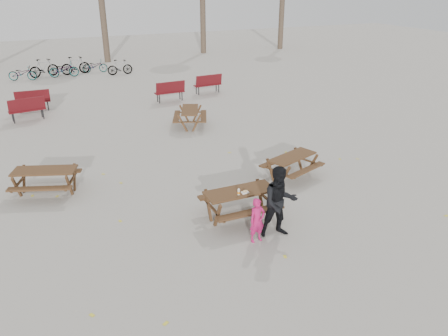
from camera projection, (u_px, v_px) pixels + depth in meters
name	position (u px, v px, depth m)	size (l,w,h in m)	color
ground	(240.00, 217.00, 11.38)	(80.00, 80.00, 0.00)	gray
main_picnic_table	(240.00, 197.00, 11.14)	(1.80, 1.45, 0.78)	#3B2715
food_tray	(245.00, 193.00, 10.93)	(0.18, 0.11, 0.04)	white
bread_roll	(245.00, 191.00, 10.91)	(0.14, 0.06, 0.05)	tan
soda_bottle	(239.00, 192.00, 10.83)	(0.07, 0.07, 0.17)	silver
child	(257.00, 220.00, 10.15)	(0.40, 0.26, 1.10)	#B71659
adult	(280.00, 202.00, 10.24)	(0.87, 0.68, 1.78)	black
picnic_table_east	(292.00, 166.00, 13.54)	(1.63, 1.32, 0.70)	#3B2715
picnic_table_north	(46.00, 182.00, 12.49)	(1.73, 1.40, 0.75)	#3B2715
picnic_table_far	(190.00, 118.00, 18.20)	(1.69, 1.36, 0.73)	#3B2715
park_bench_row	(115.00, 95.00, 21.06)	(10.58, 2.04, 1.03)	maroon
bicycle_row	(68.00, 68.00, 27.47)	(7.41, 2.07, 1.12)	black
fallen_leaves	(219.00, 177.00, 13.66)	(11.00, 11.00, 0.01)	gold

